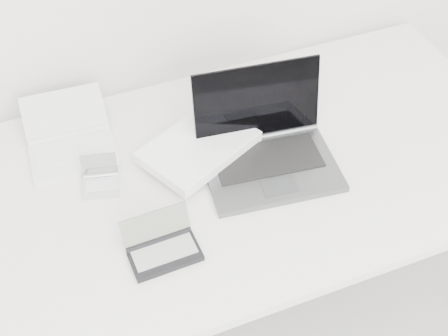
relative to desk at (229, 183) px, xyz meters
name	(u,v)px	position (x,y,z in m)	size (l,w,h in m)	color
desk	(229,183)	(0.00, 0.00, 0.00)	(1.60, 0.80, 0.73)	white
laptop_large	(237,148)	(0.03, 0.03, 0.08)	(0.50, 0.40, 0.22)	#56585B
netbook_open_white	(71,143)	(-0.35, 0.23, 0.06)	(0.23, 0.29, 0.07)	white
pda_silver	(101,181)	(-0.31, 0.07, 0.06)	(0.11, 0.10, 0.07)	silver
palmtop_charcoal	(163,248)	(-0.23, -0.18, 0.06)	(0.16, 0.12, 0.08)	black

